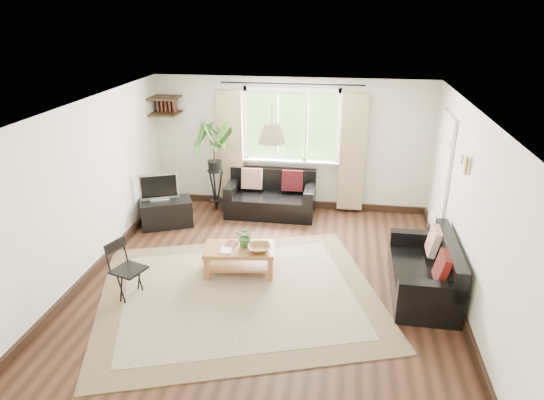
# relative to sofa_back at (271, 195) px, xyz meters

# --- Properties ---
(floor) EXTENTS (5.50, 5.50, 0.00)m
(floor) POSITION_rel_sofa_back_xyz_m (0.31, -2.30, -0.37)
(floor) COLOR black
(floor) RESTS_ON ground
(ceiling) EXTENTS (5.50, 5.50, 0.00)m
(ceiling) POSITION_rel_sofa_back_xyz_m (0.31, -2.30, 2.03)
(ceiling) COLOR white
(ceiling) RESTS_ON floor
(wall_back) EXTENTS (5.00, 0.02, 2.40)m
(wall_back) POSITION_rel_sofa_back_xyz_m (0.31, 0.45, 0.83)
(wall_back) COLOR white
(wall_back) RESTS_ON floor
(wall_front) EXTENTS (5.00, 0.02, 2.40)m
(wall_front) POSITION_rel_sofa_back_xyz_m (0.31, -5.05, 0.83)
(wall_front) COLOR white
(wall_front) RESTS_ON floor
(wall_left) EXTENTS (0.02, 5.50, 2.40)m
(wall_left) POSITION_rel_sofa_back_xyz_m (-2.19, -2.30, 0.83)
(wall_left) COLOR white
(wall_left) RESTS_ON floor
(wall_right) EXTENTS (0.02, 5.50, 2.40)m
(wall_right) POSITION_rel_sofa_back_xyz_m (2.81, -2.30, 0.83)
(wall_right) COLOR white
(wall_right) RESTS_ON floor
(rug) EXTENTS (4.36, 4.04, 0.02)m
(rug) POSITION_rel_sofa_back_xyz_m (-0.01, -2.69, -0.36)
(rug) COLOR beige
(rug) RESTS_ON floor
(window) EXTENTS (2.50, 0.16, 2.16)m
(window) POSITION_rel_sofa_back_xyz_m (0.31, 0.41, 1.18)
(window) COLOR white
(window) RESTS_ON wall_back
(door) EXTENTS (0.06, 0.96, 2.06)m
(door) POSITION_rel_sofa_back_xyz_m (2.78, -0.60, 0.63)
(door) COLOR silver
(door) RESTS_ON wall_right
(corner_shelf) EXTENTS (0.50, 0.50, 0.34)m
(corner_shelf) POSITION_rel_sofa_back_xyz_m (-1.94, 0.20, 1.52)
(corner_shelf) COLOR black
(corner_shelf) RESTS_ON wall_back
(pendant_lamp) EXTENTS (0.36, 0.36, 0.54)m
(pendant_lamp) POSITION_rel_sofa_back_xyz_m (0.31, -1.90, 1.68)
(pendant_lamp) COLOR beige
(pendant_lamp) RESTS_ON ceiling
(wall_sconce) EXTENTS (0.12, 0.12, 0.28)m
(wall_sconce) POSITION_rel_sofa_back_xyz_m (2.74, -2.00, 1.37)
(wall_sconce) COLOR beige
(wall_sconce) RESTS_ON wall_right
(sofa_back) EXTENTS (1.58, 0.80, 0.74)m
(sofa_back) POSITION_rel_sofa_back_xyz_m (0.00, 0.00, 0.00)
(sofa_back) COLOR black
(sofa_back) RESTS_ON floor
(sofa_right) EXTENTS (1.55, 0.79, 0.73)m
(sofa_right) POSITION_rel_sofa_back_xyz_m (2.37, -2.28, -0.01)
(sofa_right) COLOR black
(sofa_right) RESTS_ON floor
(coffee_table) EXTENTS (1.04, 0.66, 0.40)m
(coffee_table) POSITION_rel_sofa_back_xyz_m (-0.12, -2.13, -0.17)
(coffee_table) COLOR brown
(coffee_table) RESTS_ON floor
(table_plant) EXTENTS (0.27, 0.24, 0.30)m
(table_plant) POSITION_rel_sofa_back_xyz_m (-0.03, -2.07, 0.18)
(table_plant) COLOR #346B2B
(table_plant) RESTS_ON coffee_table
(bowl) EXTENTS (0.40, 0.40, 0.08)m
(bowl) POSITION_rel_sofa_back_xyz_m (0.18, -2.18, 0.07)
(bowl) COLOR olive
(bowl) RESTS_ON coffee_table
(book_a) EXTENTS (0.17, 0.23, 0.02)m
(book_a) POSITION_rel_sofa_back_xyz_m (-0.35, -2.25, 0.04)
(book_a) COLOR white
(book_a) RESTS_ON coffee_table
(book_b) EXTENTS (0.19, 0.24, 0.02)m
(book_b) POSITION_rel_sofa_back_xyz_m (-0.33, -2.05, 0.04)
(book_b) COLOR brown
(book_b) RESTS_ON coffee_table
(tv_stand) EXTENTS (0.98, 0.79, 0.46)m
(tv_stand) POSITION_rel_sofa_back_xyz_m (-1.70, -0.74, -0.14)
(tv_stand) COLOR black
(tv_stand) RESTS_ON floor
(tv) EXTENTS (0.69, 0.47, 0.50)m
(tv) POSITION_rel_sofa_back_xyz_m (-1.80, -0.74, 0.34)
(tv) COLOR #A5A5AA
(tv) RESTS_ON tv_stand
(palm_stand) EXTENTS (0.71, 0.71, 1.67)m
(palm_stand) POSITION_rel_sofa_back_xyz_m (-1.03, 0.07, 0.46)
(palm_stand) COLOR black
(palm_stand) RESTS_ON floor
(folding_chair) EXTENTS (0.51, 0.51, 0.78)m
(folding_chair) POSITION_rel_sofa_back_xyz_m (-1.39, -2.95, 0.02)
(folding_chair) COLOR black
(folding_chair) RESTS_ON floor
(sill_plant) EXTENTS (0.14, 0.10, 0.27)m
(sill_plant) POSITION_rel_sofa_back_xyz_m (0.56, 0.33, 0.69)
(sill_plant) COLOR #2D6023
(sill_plant) RESTS_ON window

